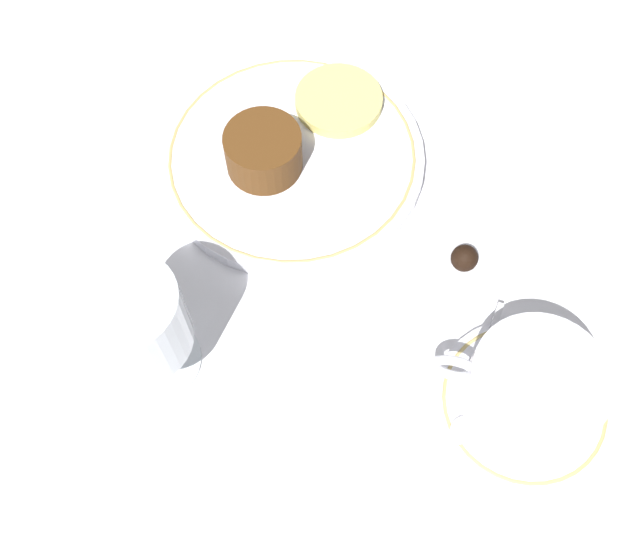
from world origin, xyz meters
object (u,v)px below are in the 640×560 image
wine_glass (136,324)px  dessert_cake (263,151)px  dinner_plate (292,158)px  fork (461,216)px  coffee_cup (533,389)px

wine_glass → dessert_cake: wine_glass is taller
dinner_plate → fork: dinner_plate is taller
dessert_cake → coffee_cup: bearing=148.5°
coffee_cup → wine_glass: size_ratio=1.10×
coffee_cup → wine_glass: (0.28, 0.04, 0.03)m
dinner_plate → wine_glass: (0.05, 0.20, 0.06)m
dinner_plate → fork: bearing=174.1°
dessert_cake → dinner_plate: bearing=-139.1°
wine_glass → coffee_cup: bearing=-172.2°
wine_glass → dessert_cake: 0.19m
dinner_plate → coffee_cup: bearing=143.6°
coffee_cup → dessert_cake: 0.29m
wine_glass → dessert_cake: size_ratio=1.71×
dinner_plate → fork: (-0.15, 0.02, -0.01)m
coffee_cup → dinner_plate: bearing=-36.4°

